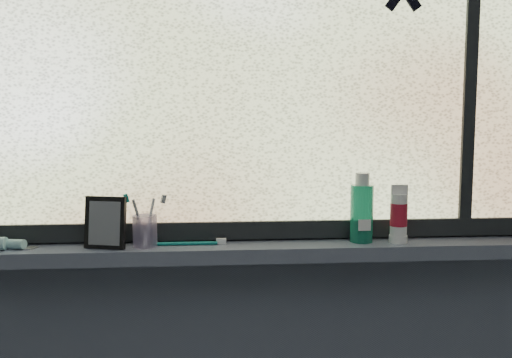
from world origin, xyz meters
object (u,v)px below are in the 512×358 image
object	(u,v)px
vanity_mirror	(105,222)
mouthwash_bottle	(362,208)
cream_tube	(399,212)
toothbrush_cup	(145,231)

from	to	relation	value
vanity_mirror	mouthwash_bottle	xyz separation A→B (m)	(0.70, 0.02, 0.03)
vanity_mirror	cream_tube	bearing A→B (deg)	14.95
vanity_mirror	cream_tube	world-z (taller)	cream_tube
toothbrush_cup	cream_tube	world-z (taller)	cream_tube
mouthwash_bottle	cream_tube	bearing A→B (deg)	-11.00
mouthwash_bottle	vanity_mirror	bearing A→B (deg)	-178.16
vanity_mirror	mouthwash_bottle	size ratio (longest dim) A/B	0.87
toothbrush_cup	cream_tube	bearing A→B (deg)	-0.43
vanity_mirror	cream_tube	size ratio (longest dim) A/B	1.20
toothbrush_cup	mouthwash_bottle	xyz separation A→B (m)	(0.60, 0.01, 0.05)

